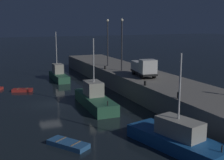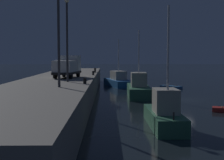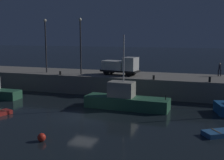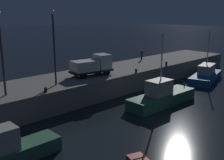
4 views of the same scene
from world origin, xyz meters
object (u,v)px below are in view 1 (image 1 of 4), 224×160
fishing_trawler_red (177,138)px  fishing_boat_white (95,99)px  utility_truck (144,67)px  bollard_east (105,68)px  rowboat_white_mid (68,144)px  lamp_post_east (122,40)px  bollard_west (178,95)px  bollard_central (145,83)px  fishing_boat_blue (59,75)px  lamp_post_west (108,39)px  dinghy_red_small (22,90)px

fishing_trawler_red → fishing_boat_white: fishing_boat_white is taller
utility_truck → bollard_east: 8.41m
rowboat_white_mid → utility_truck: bearing=132.6°
lamp_post_east → bollard_west: size_ratio=12.22×
rowboat_white_mid → bollard_central: bearing=124.7°
rowboat_white_mid → bollard_west: (-1.30, 11.39, 2.59)m
fishing_trawler_red → bollard_central: (-11.59, 3.59, 1.87)m
bollard_west → bollard_east: (-19.57, 0.14, -0.07)m
fishing_boat_blue → bollard_west: size_ratio=12.74×
fishing_boat_blue → bollard_east: 8.93m
fishing_trawler_red → fishing_boat_blue: 31.17m
fishing_boat_white → rowboat_white_mid: bearing=-30.5°
fishing_trawler_red → lamp_post_west: 28.99m
fishing_boat_white → lamp_post_west: bearing=152.2°
bollard_east → utility_truck: bearing=17.2°
bollard_east → bollard_west: bearing=-0.4°
fishing_boat_blue → bollard_east: fishing_boat_blue is taller
bollard_central → lamp_post_west: bearing=173.2°
rowboat_white_mid → bollard_west: bollard_west is taller
fishing_boat_blue → fishing_boat_white: (17.50, 0.15, 0.03)m
fishing_trawler_red → lamp_post_west: size_ratio=1.17×
bollard_central → bollard_east: (-13.01, 0.16, -0.01)m
dinghy_red_small → lamp_post_west: size_ratio=0.39×
fishing_boat_blue → utility_truck: fishing_boat_blue is taller
fishing_boat_blue → lamp_post_west: bearing=66.6°
rowboat_white_mid → dinghy_red_small: (-21.13, -1.06, -0.01)m
dinghy_red_small → utility_truck: 17.52m
lamp_post_west → fishing_trawler_red: bearing=-11.2°
fishing_boat_white → lamp_post_east: (-8.69, 7.50, 6.05)m
lamp_post_west → bollard_east: bearing=-28.9°
fishing_boat_white → rowboat_white_mid: size_ratio=2.54×
lamp_post_west → utility_truck: bearing=3.6°
fishing_boat_white → bollard_central: (2.01, 5.55, 1.77)m
fishing_boat_white → bollard_central: size_ratio=17.62×
lamp_post_east → bollard_central: lamp_post_east is taller
fishing_boat_blue → lamp_post_east: (8.81, 7.65, 6.08)m
fishing_trawler_red → utility_truck: fishing_trawler_red is taller
fishing_boat_blue → utility_truck: bearing=29.9°
fishing_boat_blue → bollard_central: (19.50, 5.70, 1.80)m
dinghy_red_small → bollard_central: 18.36m
bollard_west → lamp_post_east: bearing=173.6°
lamp_post_west → bollard_central: bearing=-6.8°
fishing_boat_white → dinghy_red_small: size_ratio=3.07×
rowboat_white_mid → lamp_post_west: lamp_post_west is taller
lamp_post_west → dinghy_red_small: bearing=-78.5°
fishing_trawler_red → fishing_boat_blue: fishing_boat_blue is taller
dinghy_red_small → rowboat_white_mid: bearing=2.9°
bollard_west → dinghy_red_small: bearing=-147.9°
fishing_boat_blue → rowboat_white_mid: 27.96m
bollard_west → bollard_central: (-6.56, -0.02, -0.06)m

